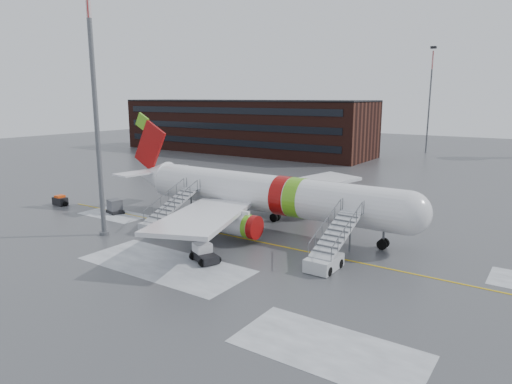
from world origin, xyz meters
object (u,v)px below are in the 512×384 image
Objects in this scene: airstair_fwd at (328,253)px; baggage_tractor at (60,201)px; airliner at (259,193)px; pushback_tug at (204,254)px; uld_container at (115,207)px; light_mast_near at (95,98)px; airstair_aft at (163,219)px.

airstair_fwd reaches higher than baggage_tractor.
airliner is at bearing 13.35° from baggage_tractor.
pushback_tug is 1.28× the size of uld_container.
baggage_tractor is 19.83m from light_mast_near.
uld_container is (-9.25, 1.64, -0.33)m from airstair_aft.
airstair_fwd and airstair_aft have the same top height.
airstair_fwd is 24.84m from light_mast_near.
airstair_fwd is at bearing -31.18° from airliner.
airliner is at bearing 42.30° from airstair_aft.
airstair_aft is at bearing -1.71° from baggage_tractor.
airliner reaches higher than uld_container.
airliner is 17.35m from uld_container.
uld_container is (-18.47, 6.19, 0.10)m from pushback_tug.
airliner is 15.74× the size of uld_container.
baggage_tractor is (-25.27, -6.00, -2.90)m from airliner.
airstair_aft is 3.25× the size of baggage_tractor.
airliner is at bearing 16.61° from uld_container.
airstair_fwd is 3.25× the size of baggage_tractor.
pushback_tug is (2.04, -11.09, -2.78)m from airliner.
airstair_aft is 3.46× the size of uld_container.
baggage_tractor is (-36.08, 0.54, -0.54)m from airstair_fwd.
airstair_fwd is 17.99m from airstair_aft.
airliner is 9.99m from airstair_aft.
light_mast_near reaches higher than airstair_aft.
uld_container is at bearing 7.06° from baggage_tractor.
baggage_tractor is (-8.84, -1.10, -0.22)m from uld_container.
baggage_tractor is (-27.31, 5.09, -0.12)m from pushback_tug.
airliner is at bearing 148.82° from airstair_fwd.
airstair_aft is 13.08m from light_mast_near.
light_mast_near is (14.68, -4.94, 12.38)m from baggage_tractor.
pushback_tug reaches higher than baggage_tractor.
uld_container is 14.78m from light_mast_near.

